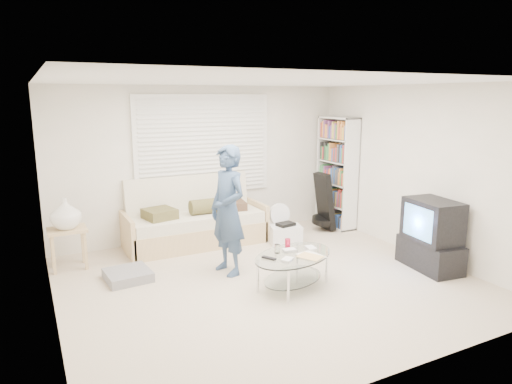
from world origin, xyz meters
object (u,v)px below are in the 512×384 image
futon_sofa (195,222)px  tv_unit (431,236)px  coffee_table (293,261)px  bookshelf (337,173)px

futon_sofa → tv_unit: bearing=-44.7°
tv_unit → coffee_table: size_ratio=0.72×
bookshelf → tv_unit: bookshelf is taller
coffee_table → futon_sofa: bearing=102.8°
bookshelf → coffee_table: bookshelf is taller
futon_sofa → bookshelf: (2.63, -0.17, 0.63)m
bookshelf → futon_sofa: bearing=176.2°
bookshelf → tv_unit: (-0.13, -2.31, -0.52)m
futon_sofa → tv_unit: size_ratio=2.29×
tv_unit → coffee_table: tv_unit is taller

